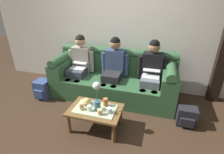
# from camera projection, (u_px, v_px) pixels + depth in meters

# --- Properties ---
(ground_plane) EXTENTS (14.00, 14.00, 0.00)m
(ground_plane) POSITION_uv_depth(u_px,v_px,m) (94.00, 132.00, 2.75)
(ground_plane) COLOR #382619
(back_wall_patterned) EXTENTS (6.00, 0.12, 2.90)m
(back_wall_patterned) POSITION_uv_depth(u_px,v_px,m) (121.00, 21.00, 3.58)
(back_wall_patterned) COLOR silver
(back_wall_patterned) RESTS_ON ground_plane
(couch) EXTENTS (2.44, 0.88, 0.96)m
(couch) POSITION_uv_depth(u_px,v_px,m) (114.00, 79.00, 3.60)
(couch) COLOR #2D5633
(couch) RESTS_ON ground_plane
(person_left) EXTENTS (0.56, 0.67, 1.22)m
(person_left) POSITION_uv_depth(u_px,v_px,m) (80.00, 62.00, 3.65)
(person_left) COLOR #383D4C
(person_left) RESTS_ON ground_plane
(person_middle) EXTENTS (0.56, 0.67, 1.22)m
(person_middle) POSITION_uv_depth(u_px,v_px,m) (114.00, 66.00, 3.47)
(person_middle) COLOR #232326
(person_middle) RESTS_ON ground_plane
(person_right) EXTENTS (0.56, 0.67, 1.22)m
(person_right) POSITION_uv_depth(u_px,v_px,m) (152.00, 70.00, 3.28)
(person_right) COLOR #595B66
(person_right) RESTS_ON ground_plane
(coffee_table) EXTENTS (0.81, 0.53, 0.37)m
(coffee_table) POSITION_uv_depth(u_px,v_px,m) (95.00, 111.00, 2.71)
(coffee_table) COLOR brown
(coffee_table) RESTS_ON ground_plane
(flower_vase) EXTENTS (0.12, 0.12, 0.47)m
(flower_vase) POSITION_uv_depth(u_px,v_px,m) (97.00, 95.00, 2.55)
(flower_vase) COLOR #336672
(flower_vase) RESTS_ON coffee_table
(snack_bowl) EXTENTS (0.15, 0.15, 0.12)m
(snack_bowl) POSITION_uv_depth(u_px,v_px,m) (87.00, 102.00, 2.77)
(snack_bowl) COLOR tan
(snack_bowl) RESTS_ON coffee_table
(cup_near_left) EXTENTS (0.08, 0.08, 0.08)m
(cup_near_left) POSITION_uv_depth(u_px,v_px,m) (109.00, 110.00, 2.57)
(cup_near_left) COLOR silver
(cup_near_left) RESTS_ON coffee_table
(cup_near_right) EXTENTS (0.08, 0.08, 0.08)m
(cup_near_right) POSITION_uv_depth(u_px,v_px,m) (100.00, 112.00, 2.54)
(cup_near_right) COLOR #DBB77A
(cup_near_right) RESTS_ON coffee_table
(cup_far_center) EXTENTS (0.07, 0.07, 0.11)m
(cup_far_center) POSITION_uv_depth(u_px,v_px,m) (82.00, 106.00, 2.64)
(cup_far_center) COLOR #DBB77A
(cup_far_center) RESTS_ON coffee_table
(cup_far_left) EXTENTS (0.07, 0.07, 0.09)m
(cup_far_left) POSITION_uv_depth(u_px,v_px,m) (89.00, 108.00, 2.62)
(cup_far_left) COLOR white
(cup_far_left) RESTS_ON coffee_table
(cup_far_right) EXTENTS (0.08, 0.08, 0.13)m
(cup_far_right) POSITION_uv_depth(u_px,v_px,m) (105.00, 102.00, 2.73)
(cup_far_right) COLOR #B26633
(cup_far_right) RESTS_ON coffee_table
(backpack_left) EXTENTS (0.28, 0.32, 0.38)m
(backpack_left) POSITION_uv_depth(u_px,v_px,m) (43.00, 89.00, 3.59)
(backpack_left) COLOR #33477A
(backpack_left) RESTS_ON ground_plane
(backpack_right) EXTENTS (0.30, 0.25, 0.32)m
(backpack_right) POSITION_uv_depth(u_px,v_px,m) (187.00, 117.00, 2.84)
(backpack_right) COLOR black
(backpack_right) RESTS_ON ground_plane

